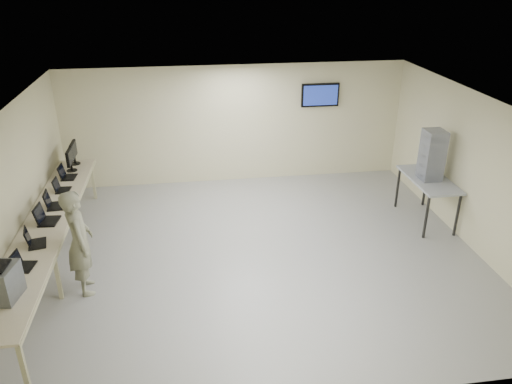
{
  "coord_description": "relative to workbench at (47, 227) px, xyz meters",
  "views": [
    {
      "loc": [
        -1.17,
        -7.81,
        4.88
      ],
      "look_at": [
        0.0,
        0.2,
        1.15
      ],
      "focal_mm": 35.0,
      "sensor_mm": 36.0,
      "label": 1
    }
  ],
  "objects": [
    {
      "name": "room",
      "position": [
        3.62,
        0.06,
        0.58
      ],
      "size": [
        8.01,
        7.01,
        2.81
      ],
      "color": "#A4A4A0",
      "rests_on": "ground"
    },
    {
      "name": "workbench",
      "position": [
        0.0,
        0.0,
        0.0
      ],
      "size": [
        0.76,
        6.0,
        0.9
      ],
      "color": "beige",
      "rests_on": "ground"
    },
    {
      "name": "equipment_box",
      "position": [
        -0.06,
        -2.06,
        0.31
      ],
      "size": [
        0.47,
        0.51,
        0.47
      ],
      "primitive_type": "cube",
      "rotation": [
        0.0,
        0.0,
        -0.18
      ],
      "color": "slate",
      "rests_on": "workbench"
    },
    {
      "name": "laptop_0",
      "position": [
        -0.04,
        -1.35,
        0.14
      ],
      "size": [
        0.3,
        0.35,
        0.25
      ],
      "rotation": [
        0.0,
        0.0,
        -0.15
      ],
      "color": "black",
      "rests_on": "workbench"
    },
    {
      "name": "laptop_1",
      "position": [
        -0.03,
        -0.7,
        0.14
      ],
      "size": [
        0.36,
        0.4,
        0.27
      ],
      "rotation": [
        0.0,
        0.0,
        0.21
      ],
      "color": "black",
      "rests_on": "workbench"
    },
    {
      "name": "laptop_2",
      "position": [
        -0.02,
        0.05,
        0.15
      ],
      "size": [
        0.36,
        0.42,
        0.31
      ],
      "rotation": [
        0.0,
        0.0,
        -0.09
      ],
      "color": "black",
      "rests_on": "workbench"
    },
    {
      "name": "laptop_3",
      "position": [
        -0.03,
        0.63,
        0.15
      ],
      "size": [
        0.33,
        0.39,
        0.29
      ],
      "rotation": [
        0.0,
        0.0,
        0.06
      ],
      "color": "black",
      "rests_on": "workbench"
    },
    {
      "name": "laptop_4",
      "position": [
        -0.04,
        1.33,
        0.14
      ],
      "size": [
        0.29,
        0.34,
        0.25
      ],
      "rotation": [
        0.0,
        0.0,
        -0.06
      ],
      "color": "black",
      "rests_on": "workbench"
    },
    {
      "name": "laptop_5",
      "position": [
        -0.05,
        1.97,
        0.15
      ],
      "size": [
        0.31,
        0.37,
        0.28
      ],
      "rotation": [
        0.0,
        0.0,
        -0.06
      ],
      "color": "black",
      "rests_on": "workbench"
    },
    {
      "name": "monitor_near",
      "position": [
        -0.01,
        2.35,
        0.36
      ],
      "size": [
        0.21,
        0.48,
        0.48
      ],
      "color": "black",
      "rests_on": "workbench"
    },
    {
      "name": "monitor_far",
      "position": [
        -0.01,
        2.75,
        0.37
      ],
      "size": [
        0.22,
        0.49,
        0.49
      ],
      "color": "black",
      "rests_on": "workbench"
    },
    {
      "name": "soldier",
      "position": [
        0.66,
        -0.71,
        0.06
      ],
      "size": [
        0.57,
        0.73,
        1.78
      ],
      "primitive_type": "imported",
      "rotation": [
        0.0,
        0.0,
        1.82
      ],
      "color": "slate",
      "rests_on": "ground"
    },
    {
      "name": "side_table",
      "position": [
        7.19,
        0.78,
        0.05
      ],
      "size": [
        0.73,
        1.57,
        0.94
      ],
      "color": "#999EA4",
      "rests_on": "ground"
    },
    {
      "name": "storage_bins",
      "position": [
        7.17,
        0.78,
        0.62
      ],
      "size": [
        0.38,
        0.42,
        1.01
      ],
      "color": "gray",
      "rests_on": "side_table"
    }
  ]
}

